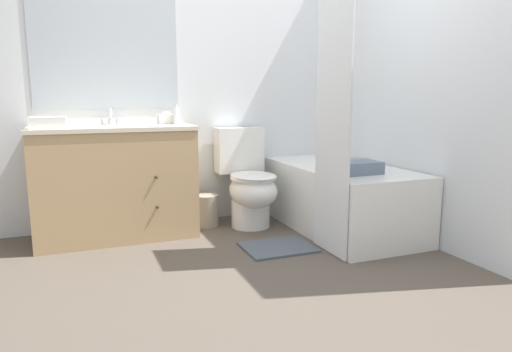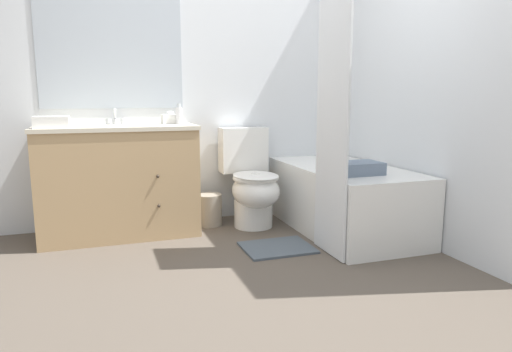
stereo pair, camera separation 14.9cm
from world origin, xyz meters
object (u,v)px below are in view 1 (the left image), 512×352
object	(u,v)px
toilet	(249,183)
wastebasket	(206,210)
bathtub	(340,197)
hand_towel_folded	(48,123)
bath_towel_folded	(354,167)
soap_dispenser	(176,115)
tissue_box	(167,119)
vanity_cabinet	(116,181)
sink_faucet	(111,120)
bath_mat	(278,247)

from	to	relation	value
toilet	wastebasket	size ratio (longest dim) A/B	3.06
bathtub	wastebasket	xyz separation A→B (m)	(-0.97, 0.48, -0.13)
hand_towel_folded	wastebasket	bearing A→B (deg)	9.44
hand_towel_folded	bath_towel_folded	bearing A→B (deg)	-17.57
soap_dispenser	tissue_box	bearing A→B (deg)	125.14
toilet	bath_towel_folded	distance (m)	0.90
tissue_box	bathtub	bearing A→B (deg)	-23.43
vanity_cabinet	toilet	world-z (taller)	vanity_cabinet
sink_faucet	vanity_cabinet	bearing A→B (deg)	-90.00
sink_faucet	tissue_box	bearing A→B (deg)	-11.34
soap_dispenser	bath_mat	xyz separation A→B (m)	(0.54, -0.73, -0.90)
sink_faucet	wastebasket	bearing A→B (deg)	-12.19
soap_dispenser	bath_mat	world-z (taller)	soap_dispenser
toilet	wastebasket	world-z (taller)	toilet
bath_towel_folded	bath_mat	size ratio (longest dim) A/B	0.73
bathtub	bath_mat	size ratio (longest dim) A/B	2.96
vanity_cabinet	wastebasket	distance (m)	0.76
bathtub	bath_mat	bearing A→B (deg)	-158.38
toilet	bath_towel_folded	xyz separation A→B (m)	(0.54, -0.70, 0.20)
sink_faucet	bathtub	distance (m)	1.89
sink_faucet	bathtub	xyz separation A→B (m)	(1.68, -0.63, -0.61)
wastebasket	bath_mat	bearing A→B (deg)	-67.32
toilet	soap_dispenser	world-z (taller)	soap_dispenser
bathtub	tissue_box	distance (m)	1.51
sink_faucet	bathtub	bearing A→B (deg)	-20.60
tissue_box	bath_mat	bearing A→B (deg)	-53.59
bathtub	wastebasket	world-z (taller)	bathtub
tissue_box	bath_towel_folded	bearing A→B (deg)	-37.54
toilet	tissue_box	xyz separation A→B (m)	(-0.62, 0.19, 0.52)
tissue_box	bath_towel_folded	size ratio (longest dim) A/B	0.37
sink_faucet	toilet	xyz separation A→B (m)	(1.03, -0.27, -0.52)
soap_dispenser	bath_towel_folded	world-z (taller)	soap_dispenser
soap_dispenser	bath_towel_folded	xyz separation A→B (m)	(1.10, -0.81, -0.35)
soap_dispenser	bath_towel_folded	size ratio (longest dim) A/B	0.45
toilet	tissue_box	distance (m)	0.83
bathtub	soap_dispenser	bearing A→B (deg)	158.87
vanity_cabinet	bath_mat	xyz separation A→B (m)	(1.01, -0.71, -0.42)
tissue_box	bath_mat	size ratio (longest dim) A/B	0.27
bath_towel_folded	bath_mat	distance (m)	0.78
toilet	vanity_cabinet	bearing A→B (deg)	175.39
tissue_box	bath_mat	distance (m)	1.33
sink_faucet	toilet	size ratio (longest dim) A/B	0.18
toilet	bath_mat	size ratio (longest dim) A/B	1.66
wastebasket	tissue_box	world-z (taller)	tissue_box
vanity_cabinet	hand_towel_folded	xyz separation A→B (m)	(-0.43, -0.15, 0.45)
soap_dispenser	hand_towel_folded	size ratio (longest dim) A/B	0.70
bathtub	tissue_box	size ratio (longest dim) A/B	10.81
bathtub	soap_dispenser	size ratio (longest dim) A/B	8.90
bathtub	soap_dispenser	xyz separation A→B (m)	(-1.20, 0.47, 0.65)
sink_faucet	bath_towel_folded	size ratio (longest dim) A/B	0.41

